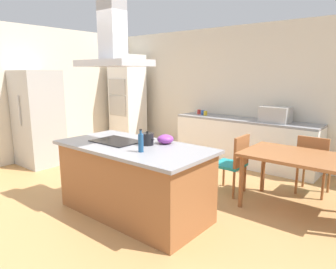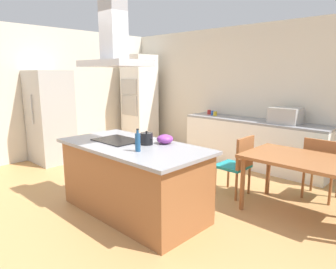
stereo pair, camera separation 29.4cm
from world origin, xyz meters
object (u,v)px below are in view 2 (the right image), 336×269
at_px(countertop_microwave, 285,116).
at_px(dining_table, 304,164).
at_px(cooktop, 117,140).
at_px(tea_kettle, 147,139).
at_px(chair_facing_back_wall, 321,165).
at_px(wall_oven_stack, 139,100).
at_px(chair_at_left_end, 238,162).
at_px(range_hood, 114,46).
at_px(coffee_mug_red, 209,112).
at_px(mixing_bowl, 165,139).
at_px(coffee_mug_blue, 213,113).
at_px(refrigerator, 50,117).
at_px(coffee_mug_yellow, 215,114).
at_px(olive_oil_bottle, 138,142).

distance_m(countertop_microwave, dining_table, 1.76).
bearing_deg(cooktop, tea_kettle, 15.10).
bearing_deg(chair_facing_back_wall, tea_kettle, -126.88).
height_order(wall_oven_stack, chair_at_left_end, wall_oven_stack).
bearing_deg(chair_facing_back_wall, range_hood, -132.65).
height_order(tea_kettle, coffee_mug_red, tea_kettle).
bearing_deg(mixing_bowl, coffee_mug_blue, 113.19).
distance_m(refrigerator, chair_facing_back_wall, 4.89).
xyz_separation_m(refrigerator, range_hood, (2.67, -0.36, 1.19)).
bearing_deg(cooktop, coffee_mug_red, 102.87).
xyz_separation_m(coffee_mug_yellow, range_hood, (0.44, -2.84, 1.16)).
bearing_deg(wall_oven_stack, coffee_mug_blue, 7.23).
xyz_separation_m(coffee_mug_blue, range_hood, (0.54, -2.91, 1.16)).
bearing_deg(range_hood, tea_kettle, 15.10).
bearing_deg(range_hood, cooktop, 0.00).
xyz_separation_m(wall_oven_stack, dining_table, (4.49, -1.25, -0.43)).
bearing_deg(countertop_microwave, wall_oven_stack, -176.29).
distance_m(tea_kettle, mixing_bowl, 0.23).
bearing_deg(cooktop, chair_at_left_end, 54.81).
bearing_deg(countertop_microwave, range_hood, -109.44).
height_order(coffee_mug_red, range_hood, range_hood).
relative_size(cooktop, wall_oven_stack, 0.27).
relative_size(coffee_mug_blue, chair_facing_back_wall, 0.10).
relative_size(countertop_microwave, dining_table, 0.36).
relative_size(coffee_mug_yellow, chair_at_left_end, 0.10).
xyz_separation_m(chair_facing_back_wall, range_hood, (-1.90, -2.07, 1.59)).
bearing_deg(mixing_bowl, coffee_mug_red, 115.17).
height_order(wall_oven_stack, dining_table, wall_oven_stack).
bearing_deg(chair_at_left_end, coffee_mug_blue, 135.49).
xyz_separation_m(countertop_microwave, refrigerator, (-3.68, -2.52, -0.13)).
relative_size(mixing_bowl, coffee_mug_yellow, 2.31).
relative_size(countertop_microwave, coffee_mug_blue, 5.56).
bearing_deg(wall_oven_stack, dining_table, -15.51).
distance_m(olive_oil_bottle, range_hood, 1.26).
height_order(dining_table, range_hood, range_hood).
bearing_deg(coffee_mug_blue, refrigerator, -129.89).
bearing_deg(olive_oil_bottle, cooktop, 164.23).
bearing_deg(tea_kettle, chair_at_left_end, 66.95).
relative_size(countertop_microwave, refrigerator, 0.27).
xyz_separation_m(tea_kettle, mixing_bowl, (0.12, 0.20, -0.02)).
height_order(coffee_mug_red, dining_table, coffee_mug_red).
bearing_deg(coffee_mug_red, countertop_microwave, -2.69).
height_order(tea_kettle, olive_oil_bottle, olive_oil_bottle).
relative_size(cooktop, mixing_bowl, 2.89).
distance_m(refrigerator, range_hood, 2.94).
bearing_deg(coffee_mug_yellow, cooktop, -81.20).
distance_m(dining_table, range_hood, 2.76).
distance_m(coffee_mug_red, coffee_mug_yellow, 0.26).
height_order(coffee_mug_red, wall_oven_stack, wall_oven_stack).
bearing_deg(refrigerator, chair_at_left_end, 15.84).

